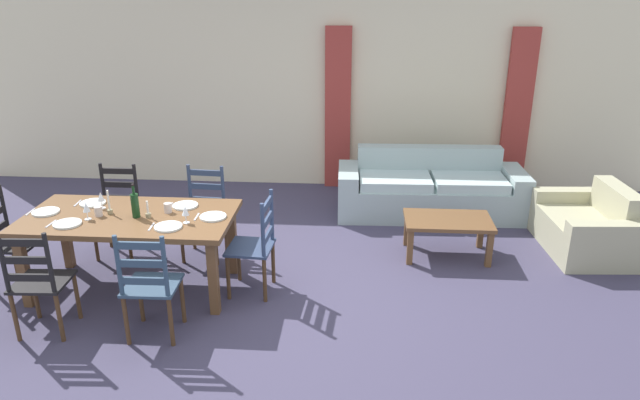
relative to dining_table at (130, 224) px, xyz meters
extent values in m
cube|color=#403B55|center=(1.25, -0.09, -0.67)|extent=(9.60, 9.60, 0.02)
cube|color=beige|center=(1.25, 3.21, 0.69)|extent=(9.60, 0.16, 2.70)
cube|color=#A53932|center=(1.77, 3.07, 0.44)|extent=(0.35, 0.08, 2.20)
cube|color=#A53932|center=(4.17, 3.07, 0.44)|extent=(0.35, 0.08, 2.20)
cube|color=brown|center=(0.00, 0.00, 0.06)|extent=(1.90, 0.96, 0.05)
cube|color=brown|center=(-0.85, -0.38, -0.31)|extent=(0.08, 0.08, 0.70)
cube|color=brown|center=(0.85, -0.38, -0.31)|extent=(0.08, 0.08, 0.70)
cube|color=brown|center=(-0.85, 0.38, -0.31)|extent=(0.08, 0.08, 0.70)
cube|color=brown|center=(0.85, 0.38, -0.31)|extent=(0.08, 0.08, 0.70)
cube|color=black|center=(-0.47, -0.73, -0.22)|extent=(0.44, 0.42, 0.03)
cylinder|color=#4F351F|center=(-0.66, -0.57, -0.45)|extent=(0.04, 0.04, 0.43)
cylinder|color=#4F351F|center=(-0.30, -0.55, -0.45)|extent=(0.04, 0.04, 0.43)
cylinder|color=#4F351F|center=(-0.64, -0.91, -0.45)|extent=(0.04, 0.04, 0.43)
cylinder|color=#4F351F|center=(-0.28, -0.89, -0.45)|extent=(0.04, 0.04, 0.43)
cylinder|color=black|center=(-0.64, -0.91, 0.05)|extent=(0.04, 0.04, 0.50)
cylinder|color=black|center=(-0.28, -0.89, 0.05)|extent=(0.04, 0.04, 0.50)
cube|color=black|center=(-0.46, -0.90, -0.08)|extent=(0.38, 0.05, 0.06)
cube|color=black|center=(-0.46, -0.90, 0.07)|extent=(0.38, 0.05, 0.06)
cube|color=black|center=(-0.46, -0.90, 0.22)|extent=(0.38, 0.05, 0.06)
cube|color=#2F455C|center=(0.44, -0.72, -0.22)|extent=(0.43, 0.41, 0.03)
cylinder|color=#4F351F|center=(0.26, -0.55, -0.45)|extent=(0.04, 0.04, 0.43)
cylinder|color=#4F351F|center=(0.62, -0.54, -0.45)|extent=(0.04, 0.04, 0.43)
cylinder|color=#4F351F|center=(0.27, -0.89, -0.45)|extent=(0.04, 0.04, 0.43)
cylinder|color=#4F351F|center=(0.62, -0.88, -0.45)|extent=(0.04, 0.04, 0.43)
cylinder|color=#2F455C|center=(0.27, -0.89, 0.05)|extent=(0.04, 0.04, 0.50)
cylinder|color=#2F455C|center=(0.62, -0.88, 0.05)|extent=(0.04, 0.04, 0.50)
cube|color=#2F455C|center=(0.45, -0.89, -0.08)|extent=(0.38, 0.03, 0.06)
cube|color=#2F455C|center=(0.45, -0.89, 0.07)|extent=(0.38, 0.03, 0.06)
cube|color=#2F455C|center=(0.45, -0.89, 0.22)|extent=(0.38, 0.03, 0.06)
cube|color=black|center=(-0.44, 0.70, -0.22)|extent=(0.42, 0.40, 0.03)
cylinder|color=#4F351F|center=(-0.26, 0.53, -0.45)|extent=(0.04, 0.04, 0.43)
cylinder|color=#4F351F|center=(-0.62, 0.53, -0.45)|extent=(0.04, 0.04, 0.43)
cylinder|color=#4F351F|center=(-0.26, 0.87, -0.45)|extent=(0.04, 0.04, 0.43)
cylinder|color=#4F351F|center=(-0.62, 0.87, -0.45)|extent=(0.04, 0.04, 0.43)
cylinder|color=black|center=(-0.26, 0.87, 0.05)|extent=(0.04, 0.04, 0.50)
cylinder|color=black|center=(-0.62, 0.87, 0.05)|extent=(0.04, 0.04, 0.50)
cube|color=black|center=(-0.44, 0.87, -0.08)|extent=(0.38, 0.02, 0.06)
cube|color=black|center=(-0.44, 0.87, 0.07)|extent=(0.38, 0.02, 0.06)
cube|color=black|center=(-0.44, 0.87, 0.22)|extent=(0.38, 0.02, 0.06)
cube|color=#2F3E59|center=(0.47, 0.70, -0.22)|extent=(0.45, 0.43, 0.03)
cylinder|color=#4F351F|center=(0.64, 0.52, -0.45)|extent=(0.04, 0.04, 0.43)
cylinder|color=#4F351F|center=(0.28, 0.55, -0.45)|extent=(0.04, 0.04, 0.43)
cylinder|color=#4F351F|center=(0.67, 0.86, -0.45)|extent=(0.04, 0.04, 0.43)
cylinder|color=#4F351F|center=(0.31, 0.88, -0.45)|extent=(0.04, 0.04, 0.43)
cylinder|color=#2F3E59|center=(0.67, 0.86, 0.05)|extent=(0.04, 0.04, 0.50)
cylinder|color=#2F3E59|center=(0.31, 0.88, 0.05)|extent=(0.04, 0.04, 0.50)
cube|color=#2F3E59|center=(0.49, 0.87, -0.08)|extent=(0.38, 0.05, 0.06)
cube|color=#2F3E59|center=(0.49, 0.87, 0.07)|extent=(0.38, 0.05, 0.06)
cube|color=#2F3E59|center=(0.49, 0.87, 0.22)|extent=(0.38, 0.05, 0.06)
cube|color=black|center=(-1.10, -0.04, -0.22)|extent=(0.40, 0.42, 0.03)
cylinder|color=#4F351F|center=(-0.93, 0.14, -0.45)|extent=(0.04, 0.04, 0.43)
cylinder|color=#4F351F|center=(-0.93, -0.22, -0.45)|extent=(0.04, 0.04, 0.43)
cylinder|color=#4F351F|center=(-1.27, 0.14, -0.45)|extent=(0.04, 0.04, 0.43)
cylinder|color=black|center=(-1.27, 0.14, 0.05)|extent=(0.04, 0.04, 0.50)
cube|color=navy|center=(1.10, 0.03, -0.22)|extent=(0.43, 0.45, 0.03)
cylinder|color=#4F351F|center=(0.92, -0.14, -0.45)|extent=(0.04, 0.04, 0.43)
cylinder|color=#4F351F|center=(0.94, 0.22, -0.45)|extent=(0.04, 0.04, 0.43)
cylinder|color=#4F351F|center=(1.26, -0.16, -0.45)|extent=(0.04, 0.04, 0.43)
cylinder|color=#4F351F|center=(1.28, 0.20, -0.45)|extent=(0.04, 0.04, 0.43)
cylinder|color=navy|center=(1.26, -0.16, 0.05)|extent=(0.04, 0.04, 0.50)
cylinder|color=navy|center=(1.28, 0.20, 0.05)|extent=(0.04, 0.04, 0.50)
cube|color=navy|center=(1.27, 0.02, -0.08)|extent=(0.05, 0.38, 0.06)
cube|color=navy|center=(1.27, 0.02, 0.07)|extent=(0.05, 0.38, 0.06)
cube|color=navy|center=(1.27, 0.02, 0.22)|extent=(0.05, 0.38, 0.06)
cylinder|color=white|center=(-0.45, -0.25, 0.10)|extent=(0.24, 0.24, 0.02)
cube|color=silver|center=(-0.60, -0.25, 0.09)|extent=(0.02, 0.17, 0.01)
cylinder|color=white|center=(0.45, -0.25, 0.10)|extent=(0.24, 0.24, 0.02)
cube|color=silver|center=(0.30, -0.25, 0.09)|extent=(0.03, 0.17, 0.01)
cylinder|color=white|center=(-0.45, 0.25, 0.10)|extent=(0.24, 0.24, 0.02)
cube|color=silver|center=(-0.60, 0.25, 0.09)|extent=(0.03, 0.17, 0.01)
cylinder|color=white|center=(0.45, 0.25, 0.10)|extent=(0.24, 0.24, 0.02)
cube|color=silver|center=(0.30, 0.25, 0.09)|extent=(0.02, 0.17, 0.01)
cylinder|color=white|center=(-0.78, 0.00, 0.10)|extent=(0.24, 0.24, 0.02)
cube|color=silver|center=(-0.93, 0.00, 0.09)|extent=(0.03, 0.17, 0.01)
cylinder|color=white|center=(0.78, 0.00, 0.10)|extent=(0.24, 0.24, 0.02)
cube|color=silver|center=(0.63, 0.00, 0.09)|extent=(0.02, 0.17, 0.01)
cylinder|color=#143819|center=(0.09, -0.04, 0.20)|extent=(0.07, 0.07, 0.22)
cylinder|color=#143819|center=(0.09, -0.04, 0.35)|extent=(0.02, 0.02, 0.08)
cylinder|color=black|center=(0.09, -0.04, 0.39)|extent=(0.03, 0.03, 0.02)
cylinder|color=white|center=(-0.32, -0.12, 0.09)|extent=(0.06, 0.06, 0.01)
cylinder|color=white|center=(-0.32, -0.12, 0.13)|extent=(0.01, 0.01, 0.07)
cone|color=white|center=(-0.32, -0.12, 0.21)|extent=(0.06, 0.06, 0.08)
cylinder|color=white|center=(0.58, -0.14, 0.09)|extent=(0.06, 0.06, 0.01)
cylinder|color=white|center=(0.58, -0.14, 0.13)|extent=(0.01, 0.01, 0.07)
cone|color=white|center=(0.58, -0.14, 0.21)|extent=(0.06, 0.06, 0.08)
cylinder|color=white|center=(-0.31, 0.15, 0.09)|extent=(0.06, 0.06, 0.01)
cylinder|color=white|center=(-0.31, 0.15, 0.13)|extent=(0.01, 0.01, 0.07)
cone|color=white|center=(-0.31, 0.15, 0.21)|extent=(0.06, 0.06, 0.08)
cylinder|color=beige|center=(0.34, 0.09, 0.13)|extent=(0.07, 0.07, 0.09)
cylinder|color=beige|center=(-0.26, -0.04, 0.13)|extent=(0.07, 0.07, 0.09)
cylinder|color=#998C66|center=(-0.18, 0.02, 0.11)|extent=(0.05, 0.05, 0.04)
cylinder|color=white|center=(-0.18, 0.02, 0.22)|extent=(0.02, 0.02, 0.19)
cylinder|color=#998C66|center=(0.20, -0.04, 0.11)|extent=(0.05, 0.05, 0.04)
cylinder|color=white|center=(0.20, -0.04, 0.19)|extent=(0.02, 0.02, 0.12)
cube|color=#9FB3B3|center=(2.97, 2.07, -0.46)|extent=(1.82, 0.85, 0.40)
cube|color=#9FB3B3|center=(2.96, 2.37, -0.26)|extent=(1.81, 0.25, 0.80)
cube|color=#9FB3B3|center=(3.99, 2.10, -0.37)|extent=(0.26, 0.81, 0.58)
cube|color=#9FB3B3|center=(1.95, 2.04, -0.37)|extent=(0.26, 0.81, 0.58)
cube|color=silver|center=(3.42, 2.03, -0.20)|extent=(0.88, 0.66, 0.12)
cube|color=silver|center=(2.52, 2.01, -0.20)|extent=(0.88, 0.66, 0.12)
cube|color=brown|center=(3.02, 0.92, -0.26)|extent=(0.90, 0.56, 0.04)
cube|color=brown|center=(2.62, 0.69, -0.47)|extent=(0.06, 0.06, 0.38)
cube|color=brown|center=(3.42, 0.69, -0.47)|extent=(0.06, 0.06, 0.38)
cube|color=brown|center=(2.62, 1.15, -0.47)|extent=(0.06, 0.06, 0.38)
cube|color=brown|center=(3.42, 1.15, -0.47)|extent=(0.06, 0.06, 0.38)
cube|color=#B3AF8B|center=(4.52, 1.17, -0.47)|extent=(0.85, 0.85, 0.38)
cube|color=#B3AF8B|center=(4.82, 1.19, -0.30)|extent=(0.25, 0.81, 0.72)
cube|color=#B3AF8B|center=(4.55, 0.68, -0.40)|extent=(0.81, 0.23, 0.52)
cube|color=#B3AF8B|center=(4.48, 1.66, -0.40)|extent=(0.81, 0.23, 0.52)
camera|label=1|loc=(2.08, -4.67, 2.07)|focal=32.17mm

